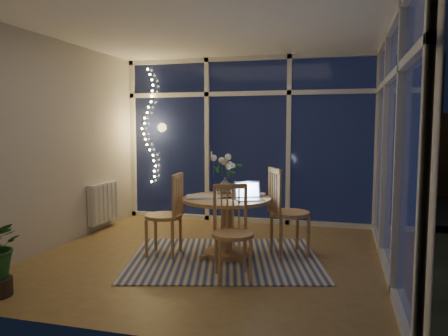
{
  "coord_description": "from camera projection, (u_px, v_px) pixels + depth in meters",
  "views": [
    {
      "loc": [
        1.46,
        -4.77,
        1.52
      ],
      "look_at": [
        0.09,
        0.25,
        1.02
      ],
      "focal_mm": 35.0,
      "sensor_mm": 36.0,
      "label": 1
    }
  ],
  "objects": [
    {
      "name": "garden_patio",
      "position": [
        297.0,
        197.0,
        9.79
      ],
      "size": [
        12.0,
        6.0,
        0.1
      ],
      "primitive_type": "cube",
      "color": "black",
      "rests_on": "ground"
    },
    {
      "name": "newspapers",
      "position": [
        202.0,
        196.0,
        5.09
      ],
      "size": [
        0.42,
        0.35,
        0.02
      ],
      "primitive_type": "cube",
      "rotation": [
        0.0,
        0.0,
        0.24
      ],
      "color": "silver",
      "rests_on": "dining_table"
    },
    {
      "name": "wall_left",
      "position": [
        60.0,
        144.0,
        5.51
      ],
      "size": [
        0.04,
        4.0,
        2.6
      ],
      "primitive_type": "cube",
      "color": "beige",
      "rests_on": "floor"
    },
    {
      "name": "ceiling",
      "position": [
        211.0,
        29.0,
        4.86
      ],
      "size": [
        4.0,
        4.0,
        0.0
      ],
      "primitive_type": "plane",
      "color": "white",
      "rests_on": "wall_back"
    },
    {
      "name": "window_wall_back",
      "position": [
        247.0,
        140.0,
        6.87
      ],
      "size": [
        4.0,
        0.1,
        2.6
      ],
      "primitive_type": "cube",
      "color": "silver",
      "rests_on": "floor"
    },
    {
      "name": "chair_right",
      "position": [
        290.0,
        211.0,
        5.12
      ],
      "size": [
        0.66,
        0.66,
        1.06
      ],
      "primitive_type": "cube",
      "rotation": [
        0.0,
        0.0,
        2.06
      ],
      "color": "#AA874D",
      "rests_on": "floor"
    },
    {
      "name": "fairy_lights",
      "position": [
        149.0,
        126.0,
        7.2
      ],
      "size": [
        0.24,
        0.1,
        1.85
      ],
      "primitive_type": null,
      "color": "#EBC15E",
      "rests_on": "window_wall_back"
    },
    {
      "name": "laptop",
      "position": [
        250.0,
        190.0,
        4.87
      ],
      "size": [
        0.38,
        0.36,
        0.22
      ],
      "primitive_type": null,
      "rotation": [
        0.0,
        0.0,
        0.46
      ],
      "color": "silver",
      "rests_on": "dining_table"
    },
    {
      "name": "window_wall_right",
      "position": [
        394.0,
        148.0,
        4.47
      ],
      "size": [
        0.1,
        4.0,
        2.6
      ],
      "primitive_type": "cube",
      "color": "silver",
      "rests_on": "floor"
    },
    {
      "name": "neighbour_roof",
      "position": [
        304.0,
        103.0,
        12.98
      ],
      "size": [
        7.0,
        3.0,
        2.2
      ],
      "primitive_type": "cube",
      "color": "#30333A",
      "rests_on": "ground"
    },
    {
      "name": "wall_back",
      "position": [
        248.0,
        140.0,
        6.91
      ],
      "size": [
        4.0,
        0.04,
        2.6
      ],
      "primitive_type": "cube",
      "color": "beige",
      "rests_on": "floor"
    },
    {
      "name": "phone",
      "position": [
        226.0,
        198.0,
        5.0
      ],
      "size": [
        0.13,
        0.11,
        0.01
      ],
      "primitive_type": "cube",
      "rotation": [
        0.0,
        0.0,
        0.6
      ],
      "color": "black",
      "rests_on": "dining_table"
    },
    {
      "name": "wall_front",
      "position": [
        128.0,
        158.0,
        3.07
      ],
      "size": [
        4.0,
        0.04,
        2.6
      ],
      "primitive_type": "cube",
      "color": "beige",
      "rests_on": "floor"
    },
    {
      "name": "radiator",
      "position": [
        103.0,
        202.0,
        6.45
      ],
      "size": [
        0.1,
        0.7,
        0.58
      ],
      "primitive_type": "cube",
      "color": "silver",
      "rests_on": "wall_left"
    },
    {
      "name": "chair_front",
      "position": [
        233.0,
        232.0,
        4.32
      ],
      "size": [
        0.58,
        0.58,
        0.95
      ],
      "primitive_type": "cube",
      "rotation": [
        0.0,
        0.0,
        0.41
      ],
      "color": "#AA874D",
      "rests_on": "floor"
    },
    {
      "name": "chair_left",
      "position": [
        163.0,
        214.0,
        5.12
      ],
      "size": [
        0.49,
        0.49,
        0.99
      ],
      "primitive_type": "cube",
      "rotation": [
        0.0,
        0.0,
        -1.49
      ],
      "color": "#AA874D",
      "rests_on": "floor"
    },
    {
      "name": "garden_shrubs",
      "position": [
        223.0,
        181.0,
        8.54
      ],
      "size": [
        0.9,
        0.9,
        0.9
      ],
      "primitive_type": "sphere",
      "color": "black",
      "rests_on": "ground"
    },
    {
      "name": "bowl",
      "position": [
        260.0,
        195.0,
        5.16
      ],
      "size": [
        0.19,
        0.19,
        0.04
      ],
      "primitive_type": "imported",
      "rotation": [
        0.0,
        0.0,
        0.26
      ],
      "color": "white",
      "rests_on": "dining_table"
    },
    {
      "name": "rug",
      "position": [
        224.0,
        259.0,
        5.01
      ],
      "size": [
        2.51,
        2.21,
        0.01
      ],
      "primitive_type": "cube",
      "rotation": [
        0.0,
        0.0,
        0.26
      ],
      "color": "beige",
      "rests_on": "floor"
    },
    {
      "name": "flower_vase",
      "position": [
        225.0,
        185.0,
        5.36
      ],
      "size": [
        0.25,
        0.25,
        0.21
      ],
      "primitive_type": "imported",
      "rotation": [
        0.0,
        0.0,
        0.26
      ],
      "color": "white",
      "rests_on": "dining_table"
    },
    {
      "name": "wall_right",
      "position": [
        398.0,
        148.0,
        4.46
      ],
      "size": [
        0.04,
        4.0,
        2.6
      ],
      "primitive_type": "cube",
      "color": "beige",
      "rests_on": "floor"
    },
    {
      "name": "dining_table",
      "position": [
        227.0,
        227.0,
        5.08
      ],
      "size": [
        1.25,
        1.25,
        0.7
      ],
      "primitive_type": "cylinder",
      "rotation": [
        0.0,
        0.0,
        0.26
      ],
      "color": "#AA874D",
      "rests_on": "floor"
    },
    {
      "name": "garden_fence",
      "position": [
        279.0,
        153.0,
        10.31
      ],
      "size": [
        11.0,
        0.08,
        1.8
      ],
      "primitive_type": "cube",
      "color": "#3C2315",
      "rests_on": "ground"
    },
    {
      "name": "floor",
      "position": [
        211.0,
        256.0,
        5.11
      ],
      "size": [
        4.0,
        4.0,
        0.0
      ],
      "primitive_type": "plane",
      "color": "brown",
      "rests_on": "ground"
    }
  ]
}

